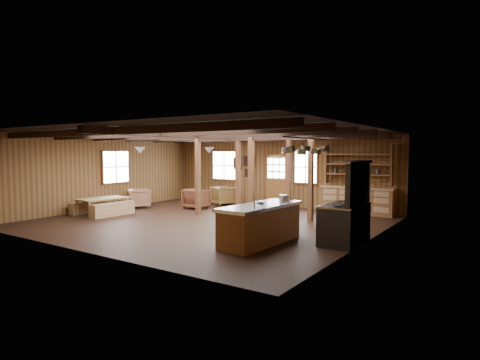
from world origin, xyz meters
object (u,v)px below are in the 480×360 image
object	(u,v)px
kitchen_island	(260,224)
armchair_a	(196,199)
commercial_range	(346,217)
armchair_c	(139,198)
armchair_b	(223,196)
dining_table	(103,206)

from	to	relation	value
kitchen_island	armchair_a	bearing A→B (deg)	146.55
commercial_range	armchair_c	distance (m)	8.98
commercial_range	armchair_b	distance (m)	7.78
armchair_b	armchair_a	bearing A→B (deg)	105.26
kitchen_island	armchair_c	bearing A→B (deg)	162.06
kitchen_island	dining_table	bearing A→B (deg)	176.27
kitchen_island	commercial_range	distance (m)	2.05
commercial_range	armchair_a	bearing A→B (deg)	159.40
commercial_range	dining_table	world-z (taller)	commercial_range
dining_table	armchair_a	bearing A→B (deg)	-25.39
commercial_range	dining_table	xyz separation A→B (m)	(-8.55, -0.41, -0.35)
dining_table	armchair_b	xyz separation A→B (m)	(1.90, 4.45, 0.09)
dining_table	armchair_c	size ratio (longest dim) A/B	2.06
dining_table	armchair_b	bearing A→B (deg)	-18.79
armchair_b	armchair_c	xyz separation A→B (m)	(-2.20, -2.53, -0.01)
commercial_range	armchair_a	world-z (taller)	commercial_range
dining_table	armchair_a	distance (m)	3.44
armchair_b	dining_table	bearing A→B (deg)	89.73
commercial_range	dining_table	size ratio (longest dim) A/B	1.19
commercial_range	kitchen_island	bearing A→B (deg)	-145.92
commercial_range	armchair_b	xyz separation A→B (m)	(-6.65, 4.04, -0.26)
armchair_a	armchair_b	xyz separation A→B (m)	(0.20, 1.46, -0.00)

